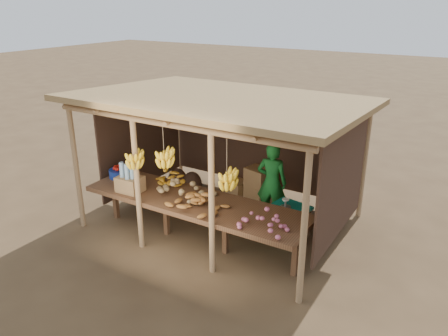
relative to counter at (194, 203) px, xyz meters
The scene contains 13 objects.
ground 1.20m from the counter, 90.00° to the left, with size 60.00×60.00×0.00m, color brown.
stall_structure 1.46m from the counter, 89.04° to the left, with size 4.70×3.50×2.43m.
counter is the anchor object (origin of this frame).
potato_heap 0.36m from the counter, 168.78° to the left, with size 0.93×0.56×0.36m, color #9A7D4F, non-canonical shape.
sweet_potato_heap 0.41m from the counter, 47.04° to the right, with size 0.85×0.51×0.35m, color #9F6329, non-canonical shape.
onion_heap 1.43m from the counter, 10.87° to the right, with size 0.71×0.43×0.35m, color #CD637E, non-canonical shape.
banana_pile 0.88m from the counter, 153.70° to the left, with size 0.53×0.32×0.34m, color gold, non-canonical shape.
tomato_basin 1.75m from the counter, behind, with size 0.43×0.43×0.22m.
bottle_box 1.19m from the counter, 166.68° to the right, with size 0.43×0.35×0.53m.
vendor 1.59m from the counter, 62.62° to the left, with size 0.55×0.36×1.51m, color #197429.
tarp_crate 1.68m from the counter, 38.87° to the left, with size 0.71×0.65×0.75m.
carton_stack 1.98m from the counter, 89.29° to the left, with size 1.04×0.47×0.74m.
burlap_sacks 2.23m from the counter, 130.42° to the left, with size 0.81×0.42×0.57m.
Camera 1 is at (3.77, -6.23, 3.84)m, focal length 35.00 mm.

